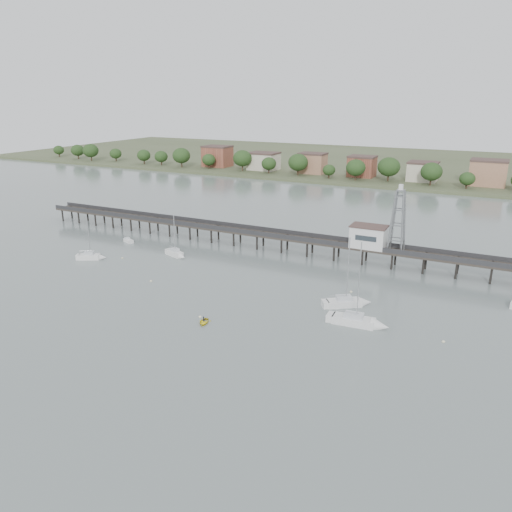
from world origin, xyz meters
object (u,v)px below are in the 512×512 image
(sailboat_a, at_px, (93,257))
(white_tender, at_px, (128,241))
(sailboat_d, at_px, (363,323))
(sailboat_c, at_px, (351,302))
(yellow_dinghy, at_px, (204,323))
(sailboat_b, at_px, (177,254))
(lattice_tower, at_px, (398,221))
(pier, at_px, (272,235))

(sailboat_a, relative_size, white_tender, 2.89)
(sailboat_d, relative_size, white_tender, 4.23)
(sailboat_c, relative_size, yellow_dinghy, 4.75)
(sailboat_b, relative_size, yellow_dinghy, 3.65)
(sailboat_b, bearing_deg, sailboat_a, -128.09)
(sailboat_c, xyz_separation_m, sailboat_a, (-64.63, -0.88, 0.02))
(lattice_tower, relative_size, white_tender, 4.07)
(sailboat_b, distance_m, sailboat_d, 54.85)
(sailboat_c, relative_size, sailboat_a, 1.31)
(lattice_tower, distance_m, sailboat_a, 73.28)
(sailboat_b, relative_size, white_tender, 2.92)
(sailboat_c, relative_size, sailboat_b, 1.30)
(sailboat_a, relative_size, yellow_dinghy, 3.62)
(sailboat_a, distance_m, yellow_dinghy, 47.25)
(sailboat_c, bearing_deg, white_tender, 132.66)
(lattice_tower, relative_size, yellow_dinghy, 5.09)
(sailboat_a, height_order, yellow_dinghy, sailboat_a)
(lattice_tower, height_order, white_tender, lattice_tower)
(sailboat_d, height_order, white_tender, sailboat_d)
(yellow_dinghy, bearing_deg, sailboat_b, 115.97)
(yellow_dinghy, bearing_deg, pier, 83.62)
(sailboat_c, bearing_deg, lattice_tower, 49.46)
(pier, relative_size, sailboat_c, 10.38)
(white_tender, height_order, yellow_dinghy, yellow_dinghy)
(lattice_tower, xyz_separation_m, white_tender, (-69.50, -11.64, -10.68))
(white_tender, relative_size, yellow_dinghy, 1.25)
(sailboat_d, bearing_deg, sailboat_a, 170.91)
(sailboat_c, relative_size, white_tender, 3.80)
(white_tender, bearing_deg, sailboat_d, 6.56)
(lattice_tower, bearing_deg, sailboat_b, -161.93)
(pier, height_order, sailboat_d, sailboat_d)
(sailboat_a, xyz_separation_m, sailboat_d, (69.08, -6.78, -0.03))
(sailboat_c, xyz_separation_m, white_tender, (-66.91, 14.73, -0.21))
(pier, height_order, sailboat_a, sailboat_a)
(white_tender, bearing_deg, sailboat_c, 11.56)
(lattice_tower, bearing_deg, pier, -180.00)
(pier, relative_size, lattice_tower, 9.68)
(pier, bearing_deg, yellow_dinghy, -80.25)
(sailboat_b, bearing_deg, white_tender, -174.14)
(sailboat_c, bearing_deg, sailboat_a, 145.86)
(sailboat_d, distance_m, yellow_dinghy, 28.02)
(lattice_tower, distance_m, yellow_dinghy, 52.53)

